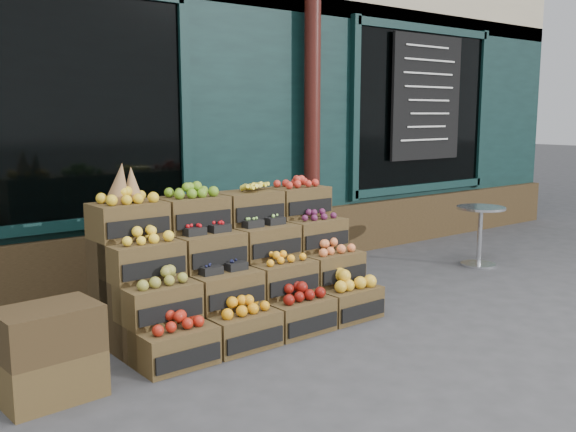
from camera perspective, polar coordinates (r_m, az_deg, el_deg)
ground at (r=5.20m, az=6.61°, el=-10.05°), size 60.00×60.00×0.00m
shop_facade at (r=9.29m, az=-16.43°, el=13.05°), size 12.00×6.24×4.80m
crate_display at (r=5.20m, az=-4.60°, el=-5.22°), size 2.17×1.08×1.35m
spare_crates at (r=4.16m, az=-20.44°, el=-11.35°), size 0.60×0.44×0.57m
bistro_table at (r=7.49m, az=16.70°, el=-1.12°), size 0.54×0.54×0.67m
shopkeeper at (r=6.75m, az=-19.43°, el=2.57°), size 0.75×0.52×1.98m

